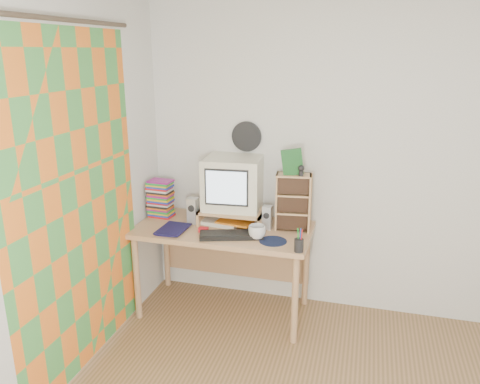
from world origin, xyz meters
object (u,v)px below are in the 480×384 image
Objects in this scene: crt_monitor at (233,183)px; keyboard at (231,235)px; desk at (226,240)px; diary at (161,226)px; mug at (257,232)px; cd_rack at (293,202)px; dvd_stack at (161,201)px.

crt_monitor is 0.92× the size of keyboard.
diary reaches higher than desk.
crt_monitor is 3.34× the size of mug.
diary is at bearing -171.64° from cd_rack.
dvd_stack is 1.13m from cd_rack.
desk is 0.47m from crt_monitor.
desk is 5.12× the size of dvd_stack.
mug is (-0.22, -0.26, -0.17)m from cd_rack.
keyboard is at bearing 1.33° from diary.
dvd_stack is 2.07× the size of mug.
crt_monitor is 0.67m from diary.
mug is (0.28, -0.30, -0.28)m from crt_monitor.
diary is (-0.50, -0.32, -0.30)m from crt_monitor.
diary is (-0.58, 0.01, 0.01)m from keyboard.
keyboard is 0.58m from diary.
desk is 0.31m from keyboard.
dvd_stack is 0.33m from diary.
desk is 0.65m from cd_rack.
mug reaches higher than desk.
mug is 0.52× the size of diary.
dvd_stack is at bearing 140.09° from keyboard.
crt_monitor is at bearing 86.35° from keyboard.
crt_monitor is 0.51m from cd_rack.
keyboard is 1.75× the size of dvd_stack.
mug reaches higher than keyboard.
desk is 0.65m from dvd_stack.
crt_monitor is 0.66m from dvd_stack.
diary is at bearing -153.46° from desk.
cd_rack reaches higher than desk.
mug is at bearing -34.25° from desk.
crt_monitor is (0.04, 0.09, 0.46)m from desk.
diary is at bearing -178.90° from mug.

